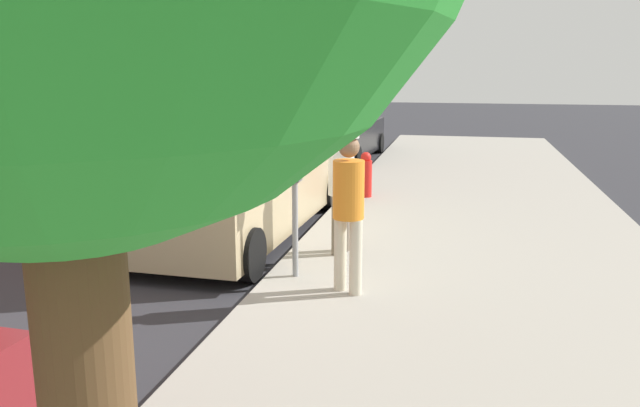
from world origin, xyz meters
name	(u,v)px	position (x,y,z in m)	size (l,w,h in m)	color
ground_plane	(197,275)	(0.00, 0.00, 0.00)	(80.00, 80.00, 0.00)	#2D2D33
sidewalk_slab	(480,290)	(3.50, 0.00, 0.07)	(5.00, 32.00, 0.15)	#9E998E
parking_meter_near	(295,191)	(1.35, -0.19, 1.18)	(0.14, 0.18, 1.52)	gray
pedestrian_in_white	(341,184)	(1.69, 0.88, 1.09)	(0.34, 0.35, 1.65)	#726656
pedestrian_in_orange	(348,203)	(2.05, -0.59, 1.16)	(0.34, 0.34, 1.75)	beige
parked_van	(238,162)	(-0.15, 2.01, 1.15)	(2.27, 5.26, 2.15)	tan
parked_sedan_ahead	(338,133)	(-0.21, 10.40, 0.75)	(2.14, 4.49, 1.65)	black
traffic_light_corner	(128,36)	(-7.00, 11.23, 3.52)	(2.48, 0.42, 5.20)	black
fire_hydrant	(366,175)	(1.45, 4.66, 0.57)	(0.24, 0.24, 0.86)	red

